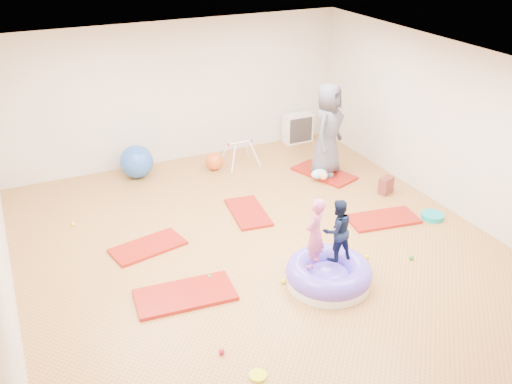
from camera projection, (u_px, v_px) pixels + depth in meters
name	position (u px, v px, depth m)	size (l,w,h in m)	color
room	(265.00, 169.00, 7.98)	(7.01, 8.01, 2.81)	#A85C3A
gym_mat_front_left	(185.00, 295.00, 7.64)	(1.32, 0.66, 0.06)	#AD1E12
gym_mat_mid_left	(148.00, 247.00, 8.73)	(1.11, 0.55, 0.05)	#AD1E12
gym_mat_center_back	(248.00, 212.00, 9.71)	(1.10, 0.55, 0.05)	#AD1E12
gym_mat_right	(383.00, 219.00, 9.50)	(1.15, 0.58, 0.05)	#AD1E12
gym_mat_rear_right	(324.00, 173.00, 11.12)	(1.22, 0.61, 0.05)	#AD1E12
inflatable_cushion	(329.00, 274.00, 7.86)	(1.20, 1.20, 0.38)	white
child_pink	(315.00, 230.00, 7.55)	(0.37, 0.24, 1.02)	#C75890
child_navy	(337.00, 227.00, 7.72)	(0.44, 0.34, 0.91)	#0E1832
adult_caregiver	(328.00, 129.00, 10.71)	(0.87, 0.57, 1.78)	#51515E
infant	(320.00, 174.00, 10.78)	(0.33, 0.34, 0.20)	#AAD9FC
ball_pit_balls	(259.00, 271.00, 8.13)	(4.45, 3.88, 0.07)	#F1FF14
exercise_ball_blue	(137.00, 162.00, 10.89)	(0.64, 0.64, 0.64)	blue
exercise_ball_orange	(214.00, 161.00, 11.27)	(0.36, 0.36, 0.36)	#D65B21
infant_play_gym	(240.00, 150.00, 11.36)	(0.67, 0.63, 0.51)	white
cube_shelf	(298.00, 128.00, 12.54)	(0.64, 0.31, 0.64)	white
balance_disc	(433.00, 216.00, 9.56)	(0.37, 0.37, 0.08)	#0CA4AA
backpack	(386.00, 185.00, 10.34)	(0.27, 0.17, 0.31)	#B53728
yellow_toy	(258.00, 375.00, 6.35)	(0.20, 0.20, 0.03)	#F1FF14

